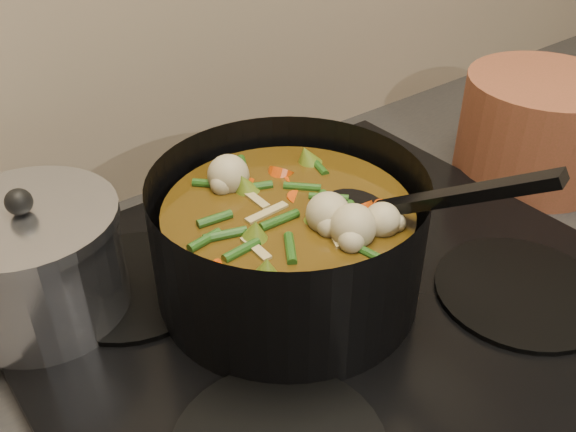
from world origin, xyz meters
TOP-DOWN VIEW (x-y plane):
  - stovetop at (0.00, 1.93)m, footprint 0.62×0.54m
  - stockpot at (-0.03, 1.96)m, footprint 0.30×0.36m
  - saucepan at (-0.24, 2.08)m, footprint 0.18×0.18m
  - terracotta_crock at (0.40, 1.96)m, footprint 0.24×0.24m

SIDE VIEW (x-z plane):
  - stovetop at x=0.00m, z-range 0.91..0.93m
  - terracotta_crock at x=0.40m, z-range 0.91..1.05m
  - saucepan at x=-0.24m, z-range 0.92..1.06m
  - stockpot at x=-0.03m, z-range 0.89..1.09m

